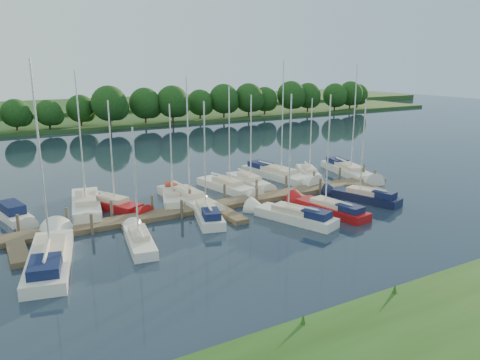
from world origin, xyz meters
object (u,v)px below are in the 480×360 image
dock (218,208)px  motorboat (14,216)px  sailboat_n_5 (188,200)px  sailboat_s_2 (207,214)px

dock → motorboat: size_ratio=6.55×
dock → sailboat_n_5: sailboat_n_5 is taller
motorboat → sailboat_s_2: (13.82, -7.41, -0.02)m
dock → sailboat_s_2: bearing=-140.3°
dock → motorboat: 16.68m
motorboat → sailboat_n_5: bearing=155.8°
dock → motorboat: (-15.58, 5.96, 0.16)m
dock → motorboat: motorboat is taller
dock → sailboat_n_5: size_ratio=3.42×
sailboat_n_5 → sailboat_s_2: size_ratio=1.18×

